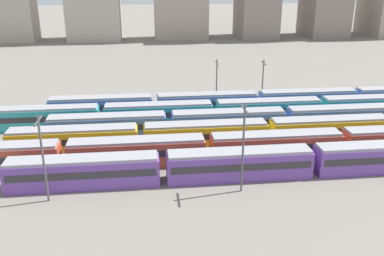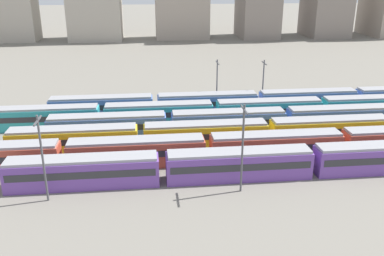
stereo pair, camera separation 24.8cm
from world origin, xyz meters
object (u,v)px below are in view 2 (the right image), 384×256
Objects in this scene: train_track_2 at (269,132)px; catenary_pole_0 at (42,155)px; catenary_pole_1 at (263,81)px; catenary_pole_2 at (243,145)px; train_track_0 at (313,161)px; train_track_4 at (269,110)px; train_track_1 at (207,149)px; catenary_pole_3 at (217,81)px; train_track_5 at (356,98)px; train_track_3 at (286,120)px.

train_track_2 is 32.40m from catenary_pole_0.
catenary_pole_2 is (-11.29, -32.33, 0.87)m from catenary_pole_1.
train_track_0 is 0.80× the size of train_track_4.
train_track_1 and train_track_4 have the same top height.
catenary_pole_3 reaches higher than train_track_2.
train_track_2 is 7.37× the size of catenary_pole_0.
catenary_pole_3 is at bearing 52.82° from catenary_pole_0.
train_track_2 is at bearing 62.27° from catenary_pole_2.
train_track_5 is 10.55× the size of catenary_pole_2.
train_track_0 is 7.37× the size of catenary_pole_0.
catenary_pole_3 is at bearing 85.60° from catenary_pole_2.
train_track_3 is 7.37× the size of catenary_pole_0.
train_track_3 is 22.50m from catenary_pole_2.
catenary_pole_2 reaches higher than train_track_5.
catenary_pole_1 is 0.84× the size of catenary_pole_2.
train_track_4 is 9.23× the size of catenary_pole_0.
train_track_0 is at bearing -22.37° from train_track_1.
train_track_2 is 0.66× the size of train_track_5.
catenary_pole_0 reaches higher than train_track_3.
catenary_pole_0 reaches higher than train_track_1.
catenary_pole_1 reaches higher than train_track_0.
train_track_4 is 0.83× the size of train_track_5.
train_track_1 is 24.86m from catenary_pole_3.
train_track_1 is at bearing 23.19° from catenary_pole_0.
catenary_pole_2 is (-28.59, -29.30, 3.98)m from train_track_5.
catenary_pole_1 reaches higher than train_track_3.
train_track_1 is 8.12× the size of catenary_pole_3.
train_track_0 is at bearing -92.73° from catenary_pole_1.
train_track_4 is at bearing 104.65° from train_track_3.
catenary_pole_3 is (5.24, 24.09, 3.23)m from train_track_1.
catenary_pole_2 is at bearing -112.91° from train_track_4.
train_track_2 is at bearing 104.55° from train_track_0.
catenary_pole_0 is at bearing -150.14° from train_track_5.
catenary_pole_0 is (-32.22, -23.87, 3.71)m from train_track_4.
train_track_5 is 11.10× the size of catenary_pole_0.
catenary_pole_1 is at bearing 87.27° from train_track_0.
train_track_2 is 8.32× the size of catenary_pole_1.
catenary_pole_3 is (24.54, 32.36, -0.48)m from catenary_pole_0.
train_track_5 is (31.32, 20.80, 0.00)m from train_track_1.
catenary_pole_1 is at bearing 82.38° from train_track_4.
train_track_1 is at bearing -129.63° from train_track_4.
catenary_pole_3 is (-26.08, 3.29, 3.23)m from train_track_5.
catenary_pole_0 is at bearing -143.47° from train_track_4.
catenary_pole_1 is at bearing 43.93° from catenary_pole_0.
train_track_2 is 6.77m from train_track_3.
train_track_0 is 15.69m from train_track_3.
catenary_pole_2 reaches higher than train_track_0.
train_track_3 and train_track_4 have the same top height.
catenary_pole_0 is at bearing 179.40° from catenary_pole_2.
catenary_pole_2 reaches higher than train_track_1.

